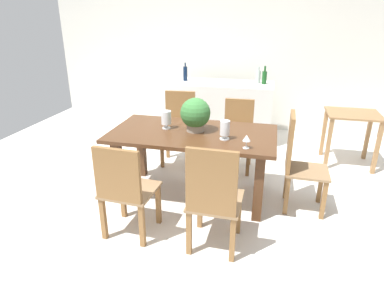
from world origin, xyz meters
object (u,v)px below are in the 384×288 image
crystal_vase_left (166,118)px  wine_bottle_tall (264,77)px  wine_glass (247,139)px  side_table (351,125)px  wine_bottle_clear (185,73)px  chair_foot_end (298,159)px  crystal_vase_center_near (225,129)px  wine_bottle_green (258,77)px  kitchen_counter (222,111)px  dining_table (193,143)px  flower_centerpiece (195,114)px  chair_far_right (238,131)px  chair_near_right (213,196)px  chair_far_left (179,124)px  chair_near_left (125,188)px

crystal_vase_left → wine_bottle_tall: (0.97, 1.98, 0.15)m
wine_glass → side_table: (1.27, 1.67, -0.30)m
wine_bottle_clear → side_table: wine_bottle_clear is taller
chair_foot_end → crystal_vase_center_near: 0.83m
wine_bottle_green → kitchen_counter: bearing=-168.3°
dining_table → flower_centerpiece: bearing=64.6°
crystal_vase_left → crystal_vase_center_near: (0.68, -0.19, -0.01)m
flower_centerpiece → wine_bottle_tall: 2.09m
chair_foot_end → crystal_vase_left: chair_foot_end is taller
crystal_vase_center_near → kitchen_counter: (-0.35, 2.11, -0.42)m
chair_far_right → wine_bottle_clear: wine_bottle_clear is taller
chair_foot_end → flower_centerpiece: bearing=89.0°
kitchen_counter → side_table: (1.85, -0.63, 0.10)m
kitchen_counter → wine_bottle_tall: (0.64, 0.06, 0.57)m
chair_foot_end → wine_glass: 0.68m
flower_centerpiece → chair_foot_end: bearing=-2.0°
wine_bottle_tall → chair_near_right: bearing=-95.1°
crystal_vase_center_near → wine_glass: bearing=-39.2°
dining_table → chair_far_right: bearing=66.1°
chair_near_right → chair_far_left: bearing=-65.1°
side_table → crystal_vase_center_near: bearing=-135.6°
kitchen_counter → crystal_vase_left: bearing=-99.7°
wine_glass → wine_bottle_green: 2.42m
chair_far_right → crystal_vase_left: crystal_vase_left is taller
chair_far_left → side_table: chair_far_left is taller
chair_foot_end → kitchen_counter: size_ratio=0.65×
chair_far_right → side_table: chair_far_right is taller
chair_near_left → chair_far_right: bearing=-110.6°
chair_far_left → wine_bottle_green: 1.60m
side_table → chair_near_left: bearing=-135.5°
crystal_vase_left → chair_far_right: bearing=50.4°
chair_far_left → chair_far_right: chair_far_left is taller
side_table → flower_centerpiece: bearing=-145.1°
chair_far_left → wine_bottle_tall: wine_bottle_tall is taller
crystal_vase_center_near → wine_bottle_tall: (0.30, 2.17, 0.16)m
chair_foot_end → wine_bottle_clear: 2.68m
chair_near_left → flower_centerpiece: bearing=-110.8°
chair_foot_end → kitchen_counter: (-1.09, 1.96, -0.09)m
kitchen_counter → side_table: 1.96m
chair_far_right → flower_centerpiece: bearing=-114.8°
chair_near_right → kitchen_counter: 2.91m
chair_near_left → crystal_vase_left: crystal_vase_left is taller
chair_near_right → chair_far_right: bearing=-89.0°
kitchen_counter → chair_far_left: bearing=-111.9°
chair_near_right → kitchen_counter: (-0.38, 2.88, -0.08)m
chair_far_left → kitchen_counter: chair_far_left is taller
chair_foot_end → flower_centerpiece: 1.17m
chair_far_left → wine_bottle_clear: size_ratio=3.36×
wine_glass → wine_bottle_green: (-0.04, 2.41, 0.17)m
chair_near_right → wine_bottle_tall: size_ratio=3.64×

